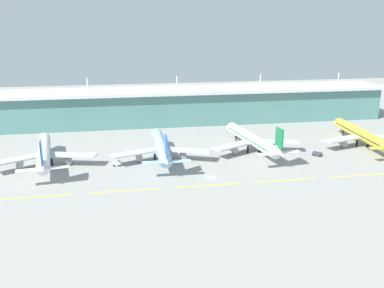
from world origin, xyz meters
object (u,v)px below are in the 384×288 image
(airliner_nearest, at_px, (44,153))
(airliner_far_middle, at_px, (253,140))
(baggage_cart, at_px, (117,163))
(airliner_near_middle, at_px, (161,147))
(airliner_farthest, at_px, (362,135))
(pushback_tug, at_px, (317,154))

(airliner_nearest, distance_m, airliner_far_middle, 103.02)
(airliner_far_middle, relative_size, baggage_cart, 16.97)
(airliner_near_middle, distance_m, baggage_cart, 22.74)
(airliner_near_middle, distance_m, airliner_farthest, 109.73)
(airliner_nearest, relative_size, airliner_far_middle, 0.97)
(airliner_farthest, height_order, baggage_cart, airliner_farthest)
(airliner_far_middle, distance_m, airliner_farthest, 61.38)
(airliner_near_middle, relative_size, airliner_farthest, 0.92)
(airliner_far_middle, bearing_deg, airliner_near_middle, -173.62)
(airliner_far_middle, xyz_separation_m, baggage_cart, (-69.68, -10.90, -5.19))
(airliner_far_middle, xyz_separation_m, airliner_farthest, (61.38, -0.57, 0.00))
(airliner_nearest, xyz_separation_m, baggage_cart, (33.22, -5.90, -5.18))
(airliner_farthest, bearing_deg, airliner_nearest, -178.46)
(airliner_far_middle, bearing_deg, baggage_cart, -171.11)
(baggage_cart, bearing_deg, airliner_farthest, 4.51)
(airliner_near_middle, bearing_deg, airliner_nearest, 179.59)
(airliner_nearest, relative_size, airliner_near_middle, 1.03)
(airliner_nearest, relative_size, baggage_cart, 16.41)
(airliner_near_middle, relative_size, baggage_cart, 15.91)
(airliner_farthest, xyz_separation_m, baggage_cart, (-131.06, -10.33, -5.19))
(airliner_near_middle, height_order, pushback_tug, airliner_near_middle)
(baggage_cart, bearing_deg, airliner_nearest, 169.92)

